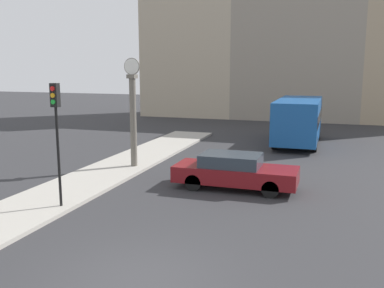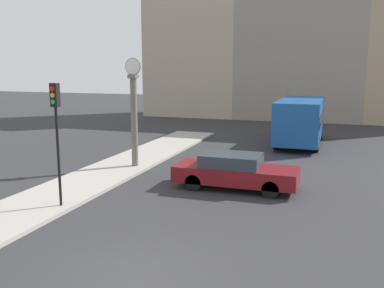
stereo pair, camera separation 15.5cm
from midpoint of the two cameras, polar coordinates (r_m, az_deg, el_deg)
ground_plane at (r=10.08m, az=-7.37°, el=-17.55°), size 120.00×120.00×0.00m
sidewalk_corner at (r=20.24m, az=-9.54°, el=-3.11°), size 2.77×22.64×0.13m
building_row at (r=40.28m, az=13.33°, el=13.49°), size 27.55×5.00×15.65m
sedan_car at (r=16.72m, az=5.98°, el=-3.62°), size 4.74×1.78×1.37m
bus_distant at (r=26.91m, az=14.42°, el=3.26°), size 2.51×7.01×2.76m
traffic_light_near at (r=14.46m, az=-17.36°, el=3.14°), size 0.26×0.24×4.05m
street_clock at (r=19.84m, az=-7.52°, el=4.05°), size 0.76×0.39×4.96m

